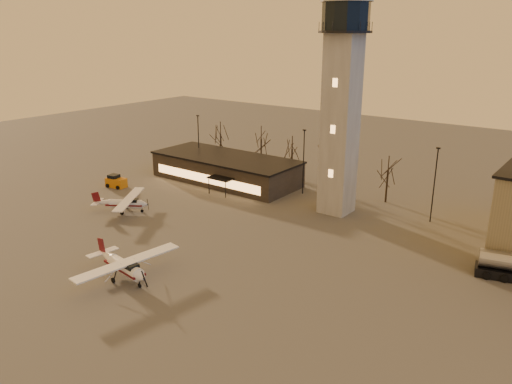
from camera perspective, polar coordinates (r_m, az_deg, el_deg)
ground at (r=49.18m, az=-8.15°, el=-11.87°), size 220.00×220.00×0.00m
control_tower at (r=67.55m, az=9.78°, el=10.93°), size 6.80×6.80×32.60m
terminal at (r=84.10m, az=-3.47°, el=2.67°), size 25.40×12.20×4.30m
light_poles at (r=70.33m, az=10.05°, el=2.10°), size 58.50×12.25×10.14m
tree_row at (r=83.94m, az=4.02°, el=5.29°), size 37.20×9.20×8.80m
cessna_front at (r=53.00m, az=-14.60°, el=-8.63°), size 9.34×11.78×3.23m
cessna_rear at (r=72.13m, az=-14.52°, el=-1.48°), size 8.56×9.54×2.91m
service_cart at (r=84.20m, az=-15.71°, el=1.06°), size 3.49×2.53×2.05m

